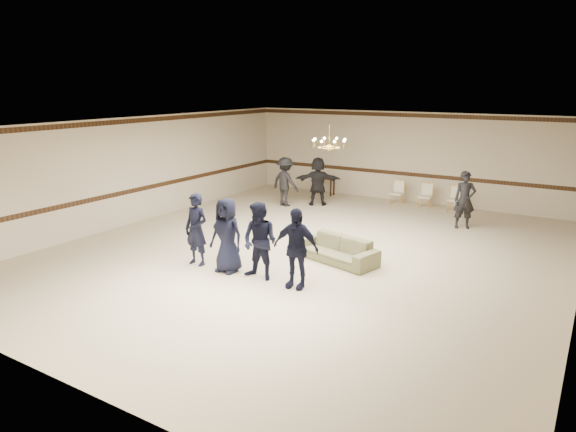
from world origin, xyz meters
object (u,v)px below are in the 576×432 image
Objects in this scene: boy_d at (296,248)px; adult_left at (285,182)px; chandelier at (329,135)px; boy_a at (196,229)px; boy_c at (260,241)px; adult_right at (465,200)px; settee at (337,249)px; banquet_chair_left at (397,193)px; banquet_chair_right at (455,200)px; adult_mid at (318,181)px; banquet_chair_mid at (425,196)px; boy_b at (227,235)px; console_table at (324,186)px.

boy_d is 1.00× the size of adult_left.
chandelier reaches higher than boy_a.
adult_right is at bearing 68.81° from boy_c.
banquet_chair_left reaches higher than settee.
boy_d is 8.46m from banquet_chair_left.
banquet_chair_right is at bearing 65.99° from boy_a.
adult_mid is 2.02× the size of banquet_chair_mid.
adult_right is at bearing 55.62° from boy_a.
adult_left is 2.02× the size of banquet_chair_mid.
boy_b is 8.46m from banquet_chair_left.
adult_right is (5.10, -0.40, 0.00)m from adult_mid.
boy_a reaches higher than banquet_chair_left.
boy_b is 0.83× the size of settee.
settee is at bearing 66.58° from boy_c.
adult_mid reaches higher than banquet_chair_mid.
chandelier reaches higher than adult_left.
banquet_chair_mid reaches higher than settee.
boy_d is at bearing -92.17° from banquet_chair_right.
banquet_chair_right is at bearing 2.75° from banquet_chair_left.
banquet_chair_left is at bearing -174.43° from banquet_chair_right.
settee is 1.21× the size of adult_left.
boy_c is at bearing 81.80° from adult_mid.
adult_left is at bearing -156.72° from banquet_chair_mid.
adult_left is 4.81m from banquet_chair_mid.
settee is at bearing 83.77° from boy_d.
boy_d is 7.65m from adult_mid.
chandelier is 0.55× the size of adult_mid.
banquet_chair_right is (1.14, 8.40, -0.43)m from boy_d.
boy_d is 8.41m from banquet_chair_mid.
banquet_chair_right is at bearing 78.08° from boy_c.
banquet_chair_mid and banquet_chair_right have the same top height.
boy_c is at bearing -87.53° from banquet_chair_left.
boy_b is 8.91m from banquet_chair_right.
banquet_chair_right is (2.04, 5.23, -2.45)m from chandelier.
boy_c is at bearing -70.80° from console_table.
adult_right reaches higher than banquet_chair_right.
boy_a is at bearing -109.01° from banquet_chair_right.
boy_c is (-0.01, -3.17, -2.02)m from chandelier.
adult_left reaches higher than settee.
banquet_chair_left is at bearing 89.61° from chandelier.
boy_c reaches higher than banquet_chair_right.
adult_mid is 2.02× the size of banquet_chair_left.
boy_b is 7.49m from adult_right.
adult_left is 2.02× the size of banquet_chair_right.
chandelier is 0.55× the size of adult_right.
console_table reaches higher than settee.
boy_c is 1.00× the size of adult_left.
chandelier is 0.55× the size of boy_d.
adult_left is at bearing -152.11° from banquet_chair_right.
settee is at bearing -59.78° from console_table.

